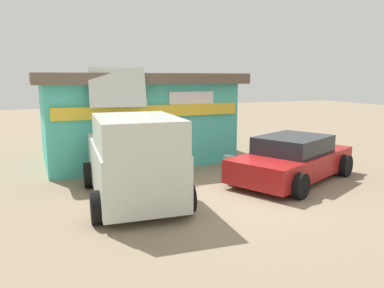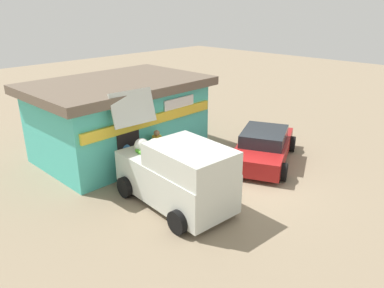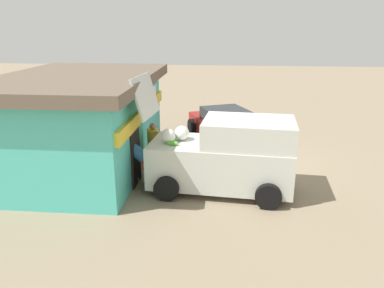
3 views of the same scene
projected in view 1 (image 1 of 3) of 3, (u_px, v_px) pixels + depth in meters
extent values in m
plane|color=gray|center=(241.00, 195.00, 9.29)|extent=(60.00, 60.00, 0.00)
cube|color=#4CC6B7|center=(135.00, 122.00, 13.25)|extent=(6.06, 3.94, 2.66)
cube|color=yellow|center=(151.00, 111.00, 11.33)|extent=(5.75, 0.13, 0.36)
cube|color=black|center=(116.00, 142.00, 11.08)|extent=(0.90, 0.06, 2.00)
cube|color=white|center=(192.00, 101.00, 11.82)|extent=(1.50, 0.06, 0.60)
cube|color=brown|center=(133.00, 79.00, 12.99)|extent=(6.63, 4.52, 0.33)
cube|color=silver|center=(132.00, 167.00, 8.87)|extent=(2.07, 3.99, 1.17)
cube|color=silver|center=(137.00, 133.00, 8.02)|extent=(1.88, 2.53, 0.69)
cube|color=black|center=(148.00, 143.00, 6.96)|extent=(1.49, 0.21, 0.52)
cube|color=silver|center=(118.00, 88.00, 10.49)|extent=(1.60, 0.50, 1.11)
ellipsoid|color=silver|center=(115.00, 128.00, 10.00)|extent=(0.46, 0.39, 0.39)
ellipsoid|color=silver|center=(129.00, 128.00, 9.80)|extent=(0.48, 0.40, 0.40)
cylinder|color=#5EB242|center=(119.00, 133.00, 10.04)|extent=(0.23, 0.26, 0.11)
cylinder|color=#52B62E|center=(108.00, 134.00, 9.80)|extent=(0.13, 0.28, 0.11)
cylinder|color=#56AE43|center=(128.00, 131.00, 10.21)|extent=(0.17, 0.22, 0.15)
cube|color=black|center=(121.00, 169.00, 10.79)|extent=(1.66, 0.22, 0.16)
cube|color=red|center=(96.00, 151.00, 10.49)|extent=(0.14, 0.07, 0.20)
cube|color=red|center=(144.00, 148.00, 10.92)|extent=(0.14, 0.07, 0.20)
cylinder|color=black|center=(96.00, 207.00, 7.42)|extent=(0.28, 0.68, 0.67)
cylinder|color=black|center=(187.00, 198.00, 8.02)|extent=(0.28, 0.68, 0.67)
cylinder|color=black|center=(88.00, 175.00, 9.87)|extent=(0.28, 0.68, 0.67)
cylinder|color=black|center=(158.00, 170.00, 10.46)|extent=(0.28, 0.68, 0.67)
cube|color=maroon|center=(292.00, 163.00, 10.58)|extent=(4.54, 3.32, 0.61)
cube|color=#1E2328|center=(293.00, 144.00, 10.48)|extent=(2.47, 2.24, 0.47)
cylinder|color=black|center=(235.00, 172.00, 10.21)|extent=(0.67, 0.46, 0.63)
cylinder|color=black|center=(300.00, 186.00, 8.93)|extent=(0.67, 0.46, 0.63)
cylinder|color=black|center=(286.00, 157.00, 12.27)|extent=(0.67, 0.46, 0.63)
cylinder|color=black|center=(345.00, 166.00, 11.00)|extent=(0.67, 0.46, 0.63)
cylinder|color=#4C4C51|center=(150.00, 162.00, 11.13)|extent=(0.15, 0.15, 0.79)
cylinder|color=#4C4C51|center=(155.00, 160.00, 11.45)|extent=(0.15, 0.15, 0.79)
cylinder|color=gold|center=(152.00, 139.00, 11.17)|extent=(0.48, 0.48, 0.56)
sphere|color=#8C6647|center=(152.00, 126.00, 11.11)|extent=(0.21, 0.21, 0.21)
cylinder|color=gold|center=(148.00, 139.00, 10.95)|extent=(0.09, 0.09, 0.53)
cylinder|color=gold|center=(155.00, 137.00, 11.39)|extent=(0.09, 0.09, 0.53)
cylinder|color=#726047|center=(107.00, 164.00, 10.75)|extent=(0.15, 0.15, 0.85)
cylinder|color=#726047|center=(119.00, 163.00, 10.82)|extent=(0.15, 0.15, 0.85)
cylinder|color=#3872B2|center=(112.00, 142.00, 10.93)|extent=(0.47, 0.74, 0.61)
sphere|color=#8C6647|center=(112.00, 133.00, 11.23)|extent=(0.23, 0.23, 0.23)
cylinder|color=#3872B2|center=(104.00, 145.00, 11.15)|extent=(0.09, 0.09, 0.57)
cylinder|color=#3872B2|center=(120.00, 145.00, 11.24)|extent=(0.09, 0.09, 0.57)
ellipsoid|color=silver|center=(117.00, 163.00, 11.69)|extent=(0.86, 0.88, 0.46)
cylinder|color=#538E41|center=(111.00, 170.00, 11.46)|extent=(0.33, 0.31, 0.15)
cylinder|color=#6BB43C|center=(118.00, 171.00, 11.36)|extent=(0.27, 0.33, 0.16)
cylinder|color=olive|center=(106.00, 168.00, 11.76)|extent=(0.21, 0.35, 0.12)
cylinder|color=#50953B|center=(121.00, 170.00, 11.60)|extent=(0.25, 0.33, 0.11)
cylinder|color=silver|center=(229.00, 161.00, 12.11)|extent=(0.34, 0.34, 0.39)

